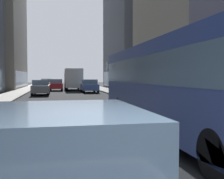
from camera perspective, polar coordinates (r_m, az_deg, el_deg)
ground_plane at (r=37.04m, az=-9.63°, el=-0.39°), size 120.00×120.00×0.00m
sidewalk_left at (r=37.28m, az=-18.42°, el=-0.35°), size 2.40×110.00×0.15m
sidewalk_right at (r=37.66m, az=-0.93°, el=-0.18°), size 2.40×110.00×0.15m
transit_bus at (r=9.58m, az=13.38°, el=1.57°), size 2.78×11.53×3.05m
car_white_van at (r=47.44m, az=-13.45°, el=1.23°), size 1.75×4.23×1.62m
car_silver_sedan at (r=3.22m, az=-10.63°, el=-17.80°), size 1.81×4.51×1.62m
car_blue_hatchback at (r=33.89m, az=-4.71°, el=0.75°), size 1.89×4.14×1.62m
car_red_coupe at (r=39.03m, az=-11.50°, el=0.96°), size 1.77×3.95×1.62m
car_grey_wagon at (r=30.14m, az=-14.53°, el=0.44°), size 1.76×4.70×1.62m
box_truck at (r=40.13m, az=-8.09°, el=2.24°), size 2.30×7.50×3.05m
dalmatian_dog at (r=5.28m, az=10.60°, el=-13.15°), size 0.22×0.96×0.72m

